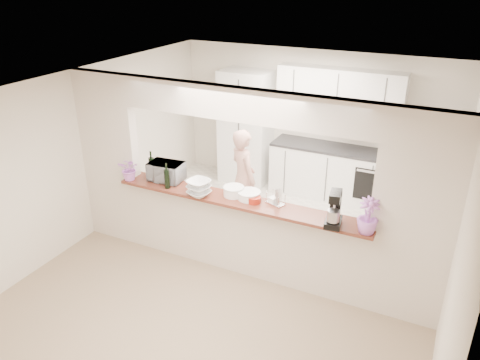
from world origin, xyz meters
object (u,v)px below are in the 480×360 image
Objects in this scene: refrigerator at (431,169)px; stand_mixer at (334,210)px; toaster_oven at (166,172)px; person at (243,179)px.

refrigerator is 2.94m from stand_mixer.
refrigerator is 3.68× the size of toaster_oven.
person reaches higher than stand_mixer.
stand_mixer is (-0.82, -2.79, 0.43)m from refrigerator.
stand_mixer reaches higher than toaster_oven.
stand_mixer is 2.22m from person.
stand_mixer is at bearing -9.24° from toaster_oven.
refrigerator is at bearing 73.53° from stand_mixer.
person is (0.64, 1.10, -0.43)m from toaster_oven.
refrigerator is 2.97m from person.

